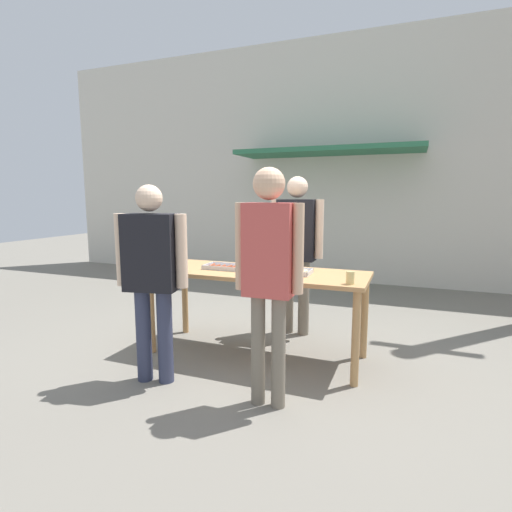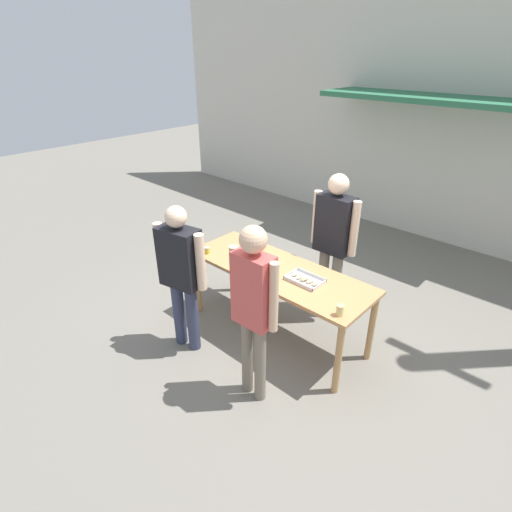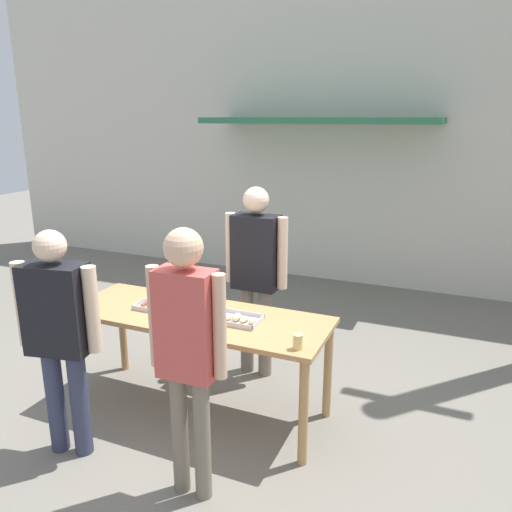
{
  "view_description": "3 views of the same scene",
  "coord_description": "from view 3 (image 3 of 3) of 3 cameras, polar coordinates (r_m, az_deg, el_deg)",
  "views": [
    {
      "loc": [
        1.43,
        -3.66,
        1.62
      ],
      "look_at": [
        0.0,
        0.0,
        1.03
      ],
      "focal_mm": 28.0,
      "sensor_mm": 36.0,
      "label": 1
    },
    {
      "loc": [
        2.44,
        -3.03,
        3.1
      ],
      "look_at": [
        -0.33,
        -0.01,
        0.93
      ],
      "focal_mm": 28.0,
      "sensor_mm": 36.0,
      "label": 2
    },
    {
      "loc": [
        1.95,
        -3.33,
        2.45
      ],
      "look_at": [
        0.2,
        0.78,
        1.2
      ],
      "focal_mm": 35.0,
      "sensor_mm": 36.0,
      "label": 3
    }
  ],
  "objects": [
    {
      "name": "serving_table",
      "position": [
        4.2,
        -6.76,
        -7.93
      ],
      "size": [
        2.21,
        0.79,
        0.88
      ],
      "color": "tan",
      "rests_on": "ground"
    },
    {
      "name": "person_customer_with_cup",
      "position": [
        3.15,
        -7.87,
        -9.5
      ],
      "size": [
        0.53,
        0.24,
        1.83
      ],
      "rotation": [
        0.0,
        0.0,
        3.17
      ],
      "color": "#756B5B",
      "rests_on": "ground"
    },
    {
      "name": "condiment_jar_ketchup",
      "position": [
        4.42,
        -18.67,
        -5.43
      ],
      "size": [
        0.07,
        0.07,
        0.08
      ],
      "color": "gold",
      "rests_on": "serving_table"
    },
    {
      "name": "beer_cup",
      "position": [
        3.54,
        4.8,
        -9.73
      ],
      "size": [
        0.07,
        0.07,
        0.11
      ],
      "color": "#DBC67A",
      "rests_on": "serving_table"
    },
    {
      "name": "person_server_behind_table",
      "position": [
        4.66,
        -0.0,
        -1.08
      ],
      "size": [
        0.62,
        0.24,
        1.84
      ],
      "rotation": [
        0.0,
        0.0,
        -0.01
      ],
      "color": "#756B5B",
      "rests_on": "ground"
    },
    {
      "name": "food_tray_sausages",
      "position": [
        4.32,
        -10.74,
        -5.74
      ],
      "size": [
        0.42,
        0.26,
        0.04
      ],
      "color": "silver",
      "rests_on": "serving_table"
    },
    {
      "name": "condiment_jar_mustard",
      "position": [
        4.48,
        -19.55,
        -5.22
      ],
      "size": [
        0.07,
        0.07,
        0.08
      ],
      "color": "#567A38",
      "rests_on": "serving_table"
    },
    {
      "name": "ground_plane",
      "position": [
        4.57,
        -6.44,
        -16.91
      ],
      "size": [
        24.0,
        24.0,
        0.0
      ],
      "primitive_type": "plane",
      "color": "slate"
    },
    {
      "name": "food_tray_buns",
      "position": [
        3.99,
        -2.15,
        -7.21
      ],
      "size": [
        0.38,
        0.26,
        0.06
      ],
      "color": "silver",
      "rests_on": "serving_table"
    },
    {
      "name": "building_facade_back",
      "position": [
        7.56,
        8.36,
        14.02
      ],
      "size": [
        12.0,
        1.11,
        4.5
      ],
      "color": "beige",
      "rests_on": "ground"
    },
    {
      "name": "person_customer_holding_hotdog",
      "position": [
        3.83,
        -21.59,
        -7.47
      ],
      "size": [
        0.63,
        0.33,
        1.72
      ],
      "rotation": [
        0.0,
        0.0,
        3.34
      ],
      "color": "#333851",
      "rests_on": "ground"
    }
  ]
}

